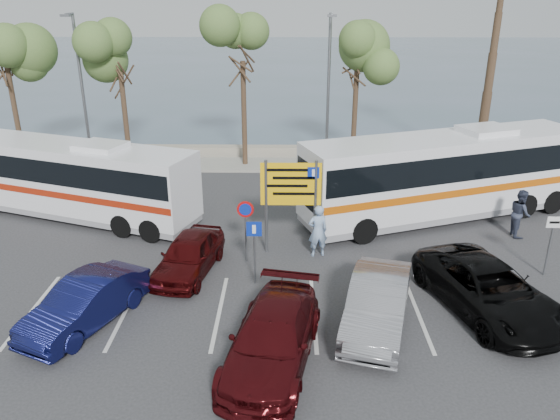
{
  "coord_description": "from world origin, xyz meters",
  "views": [
    {
      "loc": [
        0.87,
        -15.37,
        9.18
      ],
      "look_at": [
        0.61,
        3.0,
        1.78
      ],
      "focal_mm": 35.0,
      "sensor_mm": 36.0,
      "label": 1
    }
  ],
  "objects_px": {
    "car_red": "(189,255)",
    "street_lamp_right": "(329,85)",
    "pedestrian_far": "(520,213)",
    "car_silver_b": "(377,304)",
    "pedestrian_near": "(318,231)",
    "suv_black": "(488,289)",
    "coach_bus_right": "(444,178)",
    "car_blue": "(85,303)",
    "car_maroon": "(272,339)",
    "street_lamp_left": "(81,84)",
    "coach_bus_left": "(73,182)",
    "direction_sign": "(291,191)"
  },
  "relations": [
    {
      "from": "direction_sign",
      "to": "car_red",
      "type": "distance_m",
      "value": 4.28
    },
    {
      "from": "car_maroon",
      "to": "car_red",
      "type": "xyz_separation_m",
      "value": [
        -3.03,
        4.91,
        -0.04
      ]
    },
    {
      "from": "street_lamp_right",
      "to": "car_silver_b",
      "type": "bearing_deg",
      "value": -88.12
    },
    {
      "from": "street_lamp_left",
      "to": "pedestrian_near",
      "type": "height_order",
      "value": "street_lamp_left"
    },
    {
      "from": "coach_bus_right",
      "to": "direction_sign",
      "type": "bearing_deg",
      "value": -152.08
    },
    {
      "from": "car_red",
      "to": "pedestrian_far",
      "type": "xyz_separation_m",
      "value": [
        12.66,
        3.32,
        0.28
      ]
    },
    {
      "from": "car_blue",
      "to": "car_silver_b",
      "type": "bearing_deg",
      "value": 24.21
    },
    {
      "from": "car_blue",
      "to": "pedestrian_far",
      "type": "xyz_separation_m",
      "value": [
        15.15,
        6.52,
        0.26
      ]
    },
    {
      "from": "pedestrian_near",
      "to": "coach_bus_right",
      "type": "bearing_deg",
      "value": -158.85
    },
    {
      "from": "pedestrian_near",
      "to": "direction_sign",
      "type": "bearing_deg",
      "value": -29.52
    },
    {
      "from": "coach_bus_left",
      "to": "car_maroon",
      "type": "distance_m",
      "value": 13.25
    },
    {
      "from": "street_lamp_right",
      "to": "car_red",
      "type": "xyz_separation_m",
      "value": [
        -5.52,
        -12.02,
        -3.91
      ]
    },
    {
      "from": "coach_bus_right",
      "to": "suv_black",
      "type": "bearing_deg",
      "value": -93.84
    },
    {
      "from": "car_red",
      "to": "suv_black",
      "type": "relative_size",
      "value": 0.74
    },
    {
      "from": "street_lamp_right",
      "to": "direction_sign",
      "type": "height_order",
      "value": "street_lamp_right"
    },
    {
      "from": "street_lamp_right",
      "to": "pedestrian_near",
      "type": "xyz_separation_m",
      "value": [
        -1.0,
        -10.62,
        -3.6
      ]
    },
    {
      "from": "car_red",
      "to": "car_blue",
      "type": "bearing_deg",
      "value": -117.03
    },
    {
      "from": "car_blue",
      "to": "car_silver_b",
      "type": "height_order",
      "value": "car_silver_b"
    },
    {
      "from": "car_red",
      "to": "street_lamp_right",
      "type": "bearing_deg",
      "value": 76.19
    },
    {
      "from": "coach_bus_right",
      "to": "car_red",
      "type": "height_order",
      "value": "coach_bus_right"
    },
    {
      "from": "coach_bus_left",
      "to": "car_red",
      "type": "bearing_deg",
      "value": -41.11
    },
    {
      "from": "direction_sign",
      "to": "car_red",
      "type": "xyz_separation_m",
      "value": [
        -3.53,
        -1.7,
        -1.74
      ]
    },
    {
      "from": "direction_sign",
      "to": "car_red",
      "type": "height_order",
      "value": "direction_sign"
    },
    {
      "from": "coach_bus_right",
      "to": "car_red",
      "type": "relative_size",
      "value": 3.1
    },
    {
      "from": "suv_black",
      "to": "coach_bus_right",
      "type": "bearing_deg",
      "value": 68.85
    },
    {
      "from": "street_lamp_right",
      "to": "car_maroon",
      "type": "height_order",
      "value": "street_lamp_right"
    },
    {
      "from": "pedestrian_near",
      "to": "pedestrian_far",
      "type": "relative_size",
      "value": 1.03
    },
    {
      "from": "street_lamp_left",
      "to": "car_silver_b",
      "type": "height_order",
      "value": "street_lamp_left"
    },
    {
      "from": "car_blue",
      "to": "pedestrian_far",
      "type": "height_order",
      "value": "pedestrian_far"
    },
    {
      "from": "street_lamp_left",
      "to": "pedestrian_far",
      "type": "bearing_deg",
      "value": -23.37
    },
    {
      "from": "car_blue",
      "to": "street_lamp_right",
      "type": "bearing_deg",
      "value": 86.44
    },
    {
      "from": "direction_sign",
      "to": "car_blue",
      "type": "height_order",
      "value": "direction_sign"
    },
    {
      "from": "direction_sign",
      "to": "car_blue",
      "type": "distance_m",
      "value": 7.95
    },
    {
      "from": "direction_sign",
      "to": "pedestrian_near",
      "type": "relative_size",
      "value": 1.8
    },
    {
      "from": "street_lamp_left",
      "to": "pedestrian_far",
      "type": "xyz_separation_m",
      "value": [
        20.14,
        -8.7,
        -3.63
      ]
    },
    {
      "from": "car_blue",
      "to": "car_red",
      "type": "height_order",
      "value": "car_blue"
    },
    {
      "from": "coach_bus_right",
      "to": "car_blue",
      "type": "height_order",
      "value": "coach_bus_right"
    },
    {
      "from": "car_silver_b",
      "to": "pedestrian_near",
      "type": "bearing_deg",
      "value": 123.17
    },
    {
      "from": "direction_sign",
      "to": "car_maroon",
      "type": "xyz_separation_m",
      "value": [
        -0.5,
        -6.61,
        -1.7
      ]
    },
    {
      "from": "coach_bus_right",
      "to": "car_maroon",
      "type": "relative_size",
      "value": 2.48
    },
    {
      "from": "car_silver_b",
      "to": "pedestrian_far",
      "type": "height_order",
      "value": "pedestrian_far"
    },
    {
      "from": "coach_bus_right",
      "to": "coach_bus_left",
      "type": "bearing_deg",
      "value": -179.49
    },
    {
      "from": "pedestrian_far",
      "to": "street_lamp_right",
      "type": "bearing_deg",
      "value": 40.77
    },
    {
      "from": "car_blue",
      "to": "car_maroon",
      "type": "bearing_deg",
      "value": 7.01
    },
    {
      "from": "pedestrian_far",
      "to": "suv_black",
      "type": "bearing_deg",
      "value": 152.29
    },
    {
      "from": "suv_black",
      "to": "pedestrian_far",
      "type": "relative_size",
      "value": 2.82
    },
    {
      "from": "street_lamp_left",
      "to": "car_maroon",
      "type": "height_order",
      "value": "street_lamp_left"
    },
    {
      "from": "car_red",
      "to": "car_silver_b",
      "type": "bearing_deg",
      "value": -17.15
    },
    {
      "from": "car_red",
      "to": "suv_black",
      "type": "bearing_deg",
      "value": -2.79
    },
    {
      "from": "car_maroon",
      "to": "car_silver_b",
      "type": "height_order",
      "value": "car_silver_b"
    }
  ]
}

